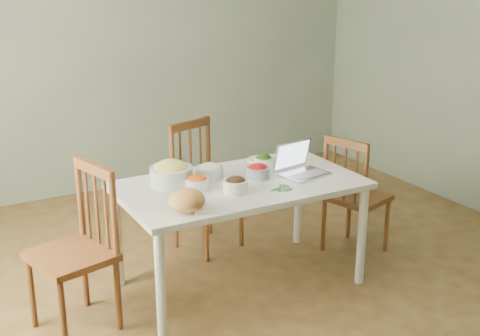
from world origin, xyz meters
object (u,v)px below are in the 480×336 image
bread_boule (187,200)px  bowl_squash (171,173)px  chair_left (71,252)px  chair_right (357,194)px  dining_table (240,234)px  chair_far (208,187)px  laptop (305,160)px

bread_boule → bowl_squash: size_ratio=0.75×
chair_left → chair_right: size_ratio=1.09×
dining_table → chair_left: (-1.14, -0.01, 0.13)m
dining_table → chair_far: bearing=83.3°
dining_table → chair_left: bearing=-179.6°
dining_table → bread_boule: 0.74m
chair_left → bowl_squash: (0.73, 0.19, 0.32)m
dining_table → chair_right: size_ratio=1.72×
chair_far → bread_boule: size_ratio=4.65×
chair_far → chair_left: chair_left is taller
dining_table → chair_far: 0.66m
chair_far → laptop: chair_far is taller
bowl_squash → laptop: laptop is taller
chair_right → laptop: bearing=85.6°
chair_left → bread_boule: 0.76m
chair_left → laptop: bearing=72.6°
bowl_squash → dining_table: bearing=-23.2°
bowl_squash → laptop: 0.91m
dining_table → bread_boule: (-0.51, -0.30, 0.44)m
chair_left → bread_boule: (0.63, -0.29, 0.31)m
chair_left → chair_far: bearing=103.8°
dining_table → bread_boule: size_ratio=7.52×
bread_boule → dining_table: bearing=30.1°
bread_boule → chair_far: bearing=58.0°
chair_far → chair_right: (0.95, -0.61, -0.03)m
bowl_squash → chair_left: bearing=-165.7°
chair_far → bread_boule: (-0.59, -0.95, 0.32)m
chair_far → laptop: (0.38, -0.74, 0.36)m
bread_boule → bowl_squash: bearing=77.9°
dining_table → laptop: laptop is taller
bread_boule → chair_right: bearing=12.4°
chair_left → dining_table: bearing=75.9°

